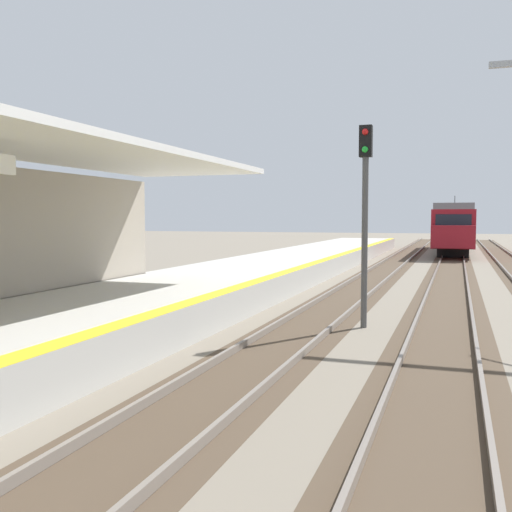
# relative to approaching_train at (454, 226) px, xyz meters

# --- Properties ---
(station_platform) EXTENTS (5.00, 80.00, 0.91)m
(station_platform) POSITION_rel_approaching_train_xyz_m (-7.80, -34.24, -1.73)
(station_platform) COLOR #B7B5AD
(station_platform) RESTS_ON ground
(track_pair_nearest_platform) EXTENTS (2.34, 120.00, 0.16)m
(track_pair_nearest_platform) POSITION_rel_approaching_train_xyz_m (-3.40, -30.24, -2.13)
(track_pair_nearest_platform) COLOR #4C3D2D
(track_pair_nearest_platform) RESTS_ON ground
(track_pair_middle) EXTENTS (2.34, 120.00, 0.16)m
(track_pair_middle) POSITION_rel_approaching_train_xyz_m (-0.00, -30.24, -2.13)
(track_pair_middle) COLOR #4C3D2D
(track_pair_middle) RESTS_ON ground
(approaching_train) EXTENTS (2.93, 19.60, 4.76)m
(approaching_train) POSITION_rel_approaching_train_xyz_m (0.00, 0.00, 0.00)
(approaching_train) COLOR maroon
(approaching_train) RESTS_ON ground
(rail_signal_post) EXTENTS (0.32, 0.34, 5.20)m
(rail_signal_post) POSITION_rel_approaching_train_xyz_m (-1.99, -35.16, 1.02)
(rail_signal_post) COLOR #4C4C4C
(rail_signal_post) RESTS_ON ground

